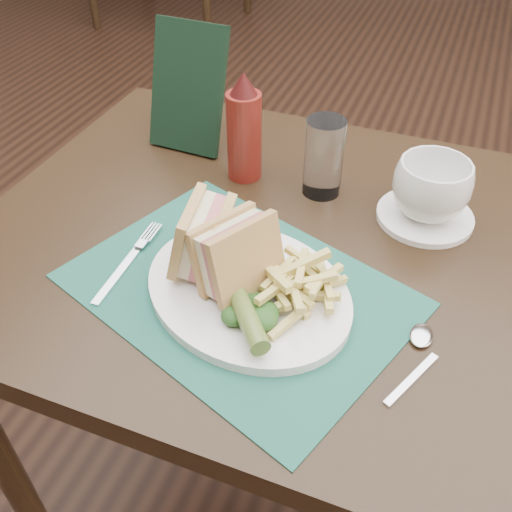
{
  "coord_description": "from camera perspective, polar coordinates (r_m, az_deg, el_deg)",
  "views": [
    {
      "loc": [
        0.22,
        -1.14,
        1.3
      ],
      "look_at": [
        0.02,
        -0.61,
        0.8
      ],
      "focal_mm": 40.0,
      "sensor_mm": 36.0,
      "label": 1
    }
  ],
  "objects": [
    {
      "name": "placemat",
      "position": [
        0.78,
        -1.81,
        -3.39
      ],
      "size": [
        0.52,
        0.45,
        0.0
      ],
      "primitive_type": "cube",
      "rotation": [
        0.0,
        0.0,
        -0.35
      ],
      "color": "#195244",
      "rests_on": "table_main"
    },
    {
      "name": "sandwich_half_a",
      "position": [
        0.77,
        -6.92,
        2.16
      ],
      "size": [
        0.09,
        0.11,
        0.1
      ],
      "primitive_type": null,
      "rotation": [
        0.0,
        0.24,
        0.18
      ],
      "color": "tan",
      "rests_on": "plate"
    },
    {
      "name": "saucer",
      "position": [
        0.93,
        16.5,
        3.83
      ],
      "size": [
        0.19,
        0.19,
        0.01
      ],
      "primitive_type": "cylinder",
      "rotation": [
        0.0,
        0.0,
        -0.35
      ],
      "color": "white",
      "rests_on": "table_main"
    },
    {
      "name": "table_main",
      "position": [
        1.15,
        1.16,
        -12.42
      ],
      "size": [
        0.9,
        0.75,
        0.75
      ],
      "primitive_type": null,
      "color": "black",
      "rests_on": "ground"
    },
    {
      "name": "pickle_spear",
      "position": [
        0.7,
        -1.06,
        -5.74
      ],
      "size": [
        0.1,
        0.11,
        0.03
      ],
      "primitive_type": "cylinder",
      "rotation": [
        1.54,
        0.0,
        0.68
      ],
      "color": "#4B6225",
      "rests_on": "plate"
    },
    {
      "name": "plate",
      "position": [
        0.76,
        -0.81,
        -3.5
      ],
      "size": [
        0.37,
        0.34,
        0.01
      ],
      "primitive_type": null,
      "rotation": [
        0.0,
        0.0,
        -0.42
      ],
      "color": "white",
      "rests_on": "placemat"
    },
    {
      "name": "drinking_glass",
      "position": [
        0.93,
        6.78,
        9.76
      ],
      "size": [
        0.08,
        0.08,
        0.13
      ],
      "primitive_type": "cylinder",
      "rotation": [
        0.0,
        0.0,
        -0.42
      ],
      "color": "silver",
      "rests_on": "table_main"
    },
    {
      "name": "sandwich_half_b",
      "position": [
        0.74,
        -2.9,
        0.92
      ],
      "size": [
        0.12,
        0.13,
        0.11
      ],
      "primitive_type": null,
      "rotation": [
        0.0,
        -0.24,
        -0.5
      ],
      "color": "tan",
      "rests_on": "plate"
    },
    {
      "name": "coffee_cup",
      "position": [
        0.91,
        17.11,
        6.4
      ],
      "size": [
        0.16,
        0.16,
        0.09
      ],
      "primitive_type": "imported",
      "rotation": [
        0.0,
        0.0,
        0.6
      ],
      "color": "white",
      "rests_on": "saucer"
    },
    {
      "name": "ketchup_bottle",
      "position": [
        0.95,
        -1.2,
        12.78
      ],
      "size": [
        0.06,
        0.06,
        0.19
      ],
      "primitive_type": null,
      "rotation": [
        0.0,
        0.0,
        0.01
      ],
      "color": "maroon",
      "rests_on": "table_main"
    },
    {
      "name": "fork",
      "position": [
        0.83,
        -12.7,
        -0.38
      ],
      "size": [
        0.04,
        0.17,
        0.01
      ],
      "primitive_type": null,
      "rotation": [
        0.0,
        0.0,
        0.04
      ],
      "color": "silver",
      "rests_on": "placemat"
    },
    {
      "name": "floor",
      "position": [
        1.74,
        6.73,
        -7.31
      ],
      "size": [
        7.0,
        7.0,
        0.0
      ],
      "primitive_type": "plane",
      "color": "black",
      "rests_on": "ground"
    },
    {
      "name": "spoon",
      "position": [
        0.72,
        15.66,
        -10.13
      ],
      "size": [
        0.09,
        0.15,
        0.01
      ],
      "primitive_type": null,
      "rotation": [
        0.0,
        0.0,
        -0.43
      ],
      "color": "silver",
      "rests_on": "table_main"
    },
    {
      "name": "kale_garnish",
      "position": [
        0.72,
        -1.67,
        -5.08
      ],
      "size": [
        0.11,
        0.08,
        0.03
      ],
      "primitive_type": null,
      "color": "#1A3C15",
      "rests_on": "plate"
    },
    {
      "name": "fries_pile",
      "position": [
        0.73,
        4.13,
        -2.46
      ],
      "size": [
        0.18,
        0.2,
        0.05
      ],
      "primitive_type": null,
      "color": "#D7C76B",
      "rests_on": "plate"
    },
    {
      "name": "check_presenter",
      "position": [
        1.05,
        -6.84,
        16.34
      ],
      "size": [
        0.14,
        0.09,
        0.22
      ],
      "primitive_type": "cube",
      "rotation": [
        -0.31,
        0.0,
        -0.05
      ],
      "color": "black",
      "rests_on": "table_main"
    }
  ]
}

